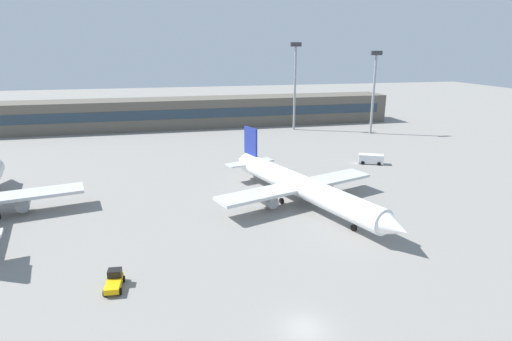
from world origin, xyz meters
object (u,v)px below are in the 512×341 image
object	(u,v)px
airplane_near	(302,187)
floodlight_tower_east	(374,86)
floodlight_tower_west	(295,80)
baggage_tug_yellow	(114,281)
service_van_white	(371,159)

from	to	relation	value
airplane_near	floodlight_tower_east	bearing A→B (deg)	52.53
airplane_near	floodlight_tower_west	world-z (taller)	floodlight_tower_west
baggage_tug_yellow	floodlight_tower_east	size ratio (longest dim) A/B	0.16
baggage_tug_yellow	floodlight_tower_east	xyz separation A→B (m)	(65.76, 68.66, 12.92)
floodlight_tower_east	floodlight_tower_west	bearing A→B (deg)	152.19
airplane_near	service_van_white	bearing A→B (deg)	41.27
airplane_near	baggage_tug_yellow	bearing A→B (deg)	-145.98
airplane_near	floodlight_tower_east	xyz separation A→B (m)	(38.56, 50.30, 10.63)
airplane_near	service_van_white	size ratio (longest dim) A/B	7.14
floodlight_tower_east	service_van_white	bearing A→B (deg)	-117.55
floodlight_tower_west	floodlight_tower_east	distance (m)	22.91
airplane_near	floodlight_tower_east	size ratio (longest dim) A/B	1.69
service_van_white	floodlight_tower_west	distance (m)	43.51
airplane_near	floodlight_tower_west	size ratio (longest dim) A/B	1.54
floodlight_tower_west	floodlight_tower_east	size ratio (longest dim) A/B	1.10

